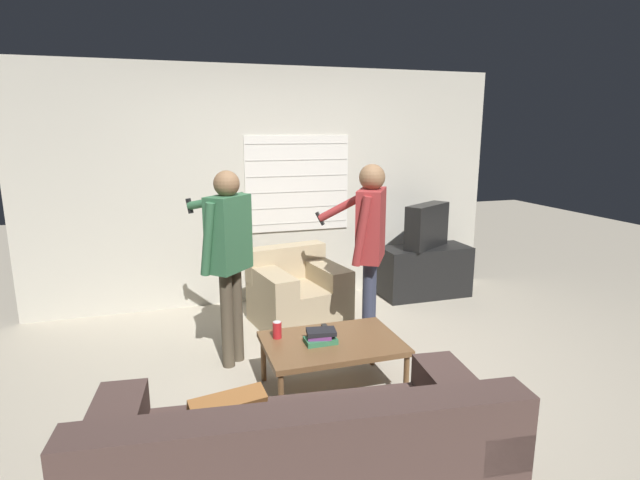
{
  "coord_description": "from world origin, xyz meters",
  "views": [
    {
      "loc": [
        -1.13,
        -3.34,
        1.9
      ],
      "look_at": [
        0.07,
        0.5,
        1.0
      ],
      "focal_mm": 28.0,
      "sensor_mm": 36.0,
      "label": 1
    }
  ],
  "objects_px": {
    "tv": "(427,226)",
    "person_left_standing": "(228,246)",
    "couch_blue": "(299,467)",
    "person_right_standing": "(370,234)",
    "book_stack": "(320,337)",
    "soda_can": "(277,330)",
    "spare_remote": "(326,328)",
    "coffee_table": "(332,345)",
    "armchair_beige": "(297,293)"
  },
  "relations": [
    {
      "from": "tv",
      "to": "person_left_standing",
      "type": "xyz_separation_m",
      "value": [
        -2.36,
        -1.06,
        0.17
      ]
    },
    {
      "from": "couch_blue",
      "to": "person_left_standing",
      "type": "relative_size",
      "value": 1.3
    },
    {
      "from": "couch_blue",
      "to": "person_right_standing",
      "type": "relative_size",
      "value": 1.28
    },
    {
      "from": "book_stack",
      "to": "soda_can",
      "type": "xyz_separation_m",
      "value": [
        -0.28,
        0.18,
        0.02
      ]
    },
    {
      "from": "person_left_standing",
      "to": "person_right_standing",
      "type": "xyz_separation_m",
      "value": [
        1.19,
        -0.05,
        0.03
      ]
    },
    {
      "from": "couch_blue",
      "to": "spare_remote",
      "type": "distance_m",
      "value": 1.47
    },
    {
      "from": "couch_blue",
      "to": "book_stack",
      "type": "relative_size",
      "value": 8.79
    },
    {
      "from": "person_left_standing",
      "to": "soda_can",
      "type": "xyz_separation_m",
      "value": [
        0.28,
        -0.51,
        -0.54
      ]
    },
    {
      "from": "couch_blue",
      "to": "person_left_standing",
      "type": "distance_m",
      "value": 1.95
    },
    {
      "from": "coffee_table",
      "to": "spare_remote",
      "type": "distance_m",
      "value": 0.22
    },
    {
      "from": "armchair_beige",
      "to": "soda_can",
      "type": "height_order",
      "value": "armchair_beige"
    },
    {
      "from": "spare_remote",
      "to": "tv",
      "type": "bearing_deg",
      "value": 44.0
    },
    {
      "from": "book_stack",
      "to": "soda_can",
      "type": "bearing_deg",
      "value": 147.65
    },
    {
      "from": "person_right_standing",
      "to": "soda_can",
      "type": "height_order",
      "value": "person_right_standing"
    },
    {
      "from": "person_right_standing",
      "to": "soda_can",
      "type": "distance_m",
      "value": 1.17
    },
    {
      "from": "couch_blue",
      "to": "tv",
      "type": "distance_m",
      "value": 3.7
    },
    {
      "from": "tv",
      "to": "spare_remote",
      "type": "bearing_deg",
      "value": 9.84
    },
    {
      "from": "couch_blue",
      "to": "book_stack",
      "type": "height_order",
      "value": "couch_blue"
    },
    {
      "from": "couch_blue",
      "to": "person_right_standing",
      "type": "bearing_deg",
      "value": 64.33
    },
    {
      "from": "coffee_table",
      "to": "tv",
      "type": "relative_size",
      "value": 1.49
    },
    {
      "from": "person_right_standing",
      "to": "couch_blue",
      "type": "bearing_deg",
      "value": 178.77
    },
    {
      "from": "coffee_table",
      "to": "couch_blue",
      "type": "bearing_deg",
      "value": -116.03
    },
    {
      "from": "armchair_beige",
      "to": "couch_blue",
      "type": "bearing_deg",
      "value": 64.91
    },
    {
      "from": "couch_blue",
      "to": "coffee_table",
      "type": "distance_m",
      "value": 1.26
    },
    {
      "from": "coffee_table",
      "to": "soda_can",
      "type": "distance_m",
      "value": 0.42
    },
    {
      "from": "person_right_standing",
      "to": "spare_remote",
      "type": "distance_m",
      "value": 0.91
    },
    {
      "from": "armchair_beige",
      "to": "person_right_standing",
      "type": "xyz_separation_m",
      "value": [
        0.45,
        -0.72,
        0.72
      ]
    },
    {
      "from": "couch_blue",
      "to": "armchair_beige",
      "type": "xyz_separation_m",
      "value": [
        0.64,
        2.48,
        0.02
      ]
    },
    {
      "from": "armchair_beige",
      "to": "soda_can",
      "type": "xyz_separation_m",
      "value": [
        -0.46,
        -1.18,
        0.15
      ]
    },
    {
      "from": "couch_blue",
      "to": "person_right_standing",
      "type": "xyz_separation_m",
      "value": [
        1.1,
        1.76,
        0.74
      ]
    },
    {
      "from": "coffee_table",
      "to": "person_left_standing",
      "type": "xyz_separation_m",
      "value": [
        -0.64,
        0.68,
        0.64
      ]
    },
    {
      "from": "coffee_table",
      "to": "person_right_standing",
      "type": "xyz_separation_m",
      "value": [
        0.54,
        0.63,
        0.67
      ]
    },
    {
      "from": "person_right_standing",
      "to": "coffee_table",
      "type": "bearing_deg",
      "value": 169.72
    },
    {
      "from": "armchair_beige",
      "to": "person_right_standing",
      "type": "height_order",
      "value": "person_right_standing"
    },
    {
      "from": "armchair_beige",
      "to": "coffee_table",
      "type": "relative_size",
      "value": 0.96
    },
    {
      "from": "coffee_table",
      "to": "person_right_standing",
      "type": "height_order",
      "value": "person_right_standing"
    },
    {
      "from": "person_left_standing",
      "to": "soda_can",
      "type": "height_order",
      "value": "person_left_standing"
    },
    {
      "from": "person_left_standing",
      "to": "person_right_standing",
      "type": "distance_m",
      "value": 1.19
    },
    {
      "from": "tv",
      "to": "book_stack",
      "type": "relative_size",
      "value": 2.82
    },
    {
      "from": "armchair_beige",
      "to": "coffee_table",
      "type": "height_order",
      "value": "armchair_beige"
    },
    {
      "from": "book_stack",
      "to": "coffee_table",
      "type": "bearing_deg",
      "value": 3.7
    },
    {
      "from": "book_stack",
      "to": "spare_remote",
      "type": "height_order",
      "value": "book_stack"
    },
    {
      "from": "coffee_table",
      "to": "person_right_standing",
      "type": "relative_size",
      "value": 0.61
    },
    {
      "from": "person_left_standing",
      "to": "book_stack",
      "type": "distance_m",
      "value": 1.04
    },
    {
      "from": "person_right_standing",
      "to": "soda_can",
      "type": "xyz_separation_m",
      "value": [
        -0.91,
        -0.46,
        -0.57
      ]
    },
    {
      "from": "coffee_table",
      "to": "person_left_standing",
      "type": "height_order",
      "value": "person_left_standing"
    },
    {
      "from": "tv",
      "to": "soda_can",
      "type": "bearing_deg",
      "value": 4.81
    },
    {
      "from": "armchair_beige",
      "to": "spare_remote",
      "type": "xyz_separation_m",
      "value": [
        -0.07,
        -1.14,
        0.1
      ]
    },
    {
      "from": "tv",
      "to": "coffee_table",
      "type": "bearing_deg",
      "value": 13.24
    },
    {
      "from": "person_left_standing",
      "to": "soda_can",
      "type": "relative_size",
      "value": 12.61
    }
  ]
}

